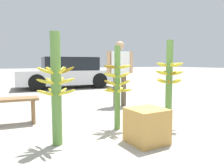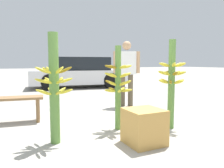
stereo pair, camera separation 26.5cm
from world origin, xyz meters
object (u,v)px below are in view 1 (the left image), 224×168
object	(u,v)px
banana_stalk_center	(117,84)
vendor_person	(120,68)
parked_car	(67,73)
market_bench	(5,104)
banana_stalk_right	(169,81)
banana_stalk_left	(56,88)
produce_crate	(147,126)

from	to	relation	value
banana_stalk_center	vendor_person	size ratio (longest dim) A/B	0.84
parked_car	market_bench	bearing A→B (deg)	158.98
vendor_person	banana_stalk_right	bearing A→B (deg)	103.14
banana_stalk_center	market_bench	xyz separation A→B (m)	(-1.51, 1.13, -0.34)
market_bench	parked_car	bearing A→B (deg)	69.06
banana_stalk_left	banana_stalk_right	distance (m)	1.81
banana_stalk_left	vendor_person	size ratio (longest dim) A/B	0.92
parked_car	produce_crate	bearing A→B (deg)	177.85
banana_stalk_right	vendor_person	bearing A→B (deg)	82.84
vendor_person	parked_car	world-z (taller)	vendor_person
market_bench	parked_car	size ratio (longest dim) A/B	0.27
banana_stalk_right	banana_stalk_center	bearing A→B (deg)	158.51
vendor_person	market_bench	world-z (taller)	vendor_person
banana_stalk_right	parked_car	xyz separation A→B (m)	(0.43, 6.38, -0.14)
parked_car	banana_stalk_left	bearing A→B (deg)	168.26
banana_stalk_left	vendor_person	distance (m)	2.68
banana_stalk_right	vendor_person	size ratio (longest dim) A/B	0.91
banana_stalk_left	banana_stalk_center	bearing A→B (deg)	10.09
produce_crate	market_bench	bearing A→B (deg)	129.81
vendor_person	parked_car	bearing A→B (deg)	-72.25
banana_stalk_center	banana_stalk_right	xyz separation A→B (m)	(0.79, -0.31, 0.05)
parked_car	banana_stalk_right	bearing A→B (deg)	-175.94
produce_crate	banana_stalk_right	bearing A→B (deg)	27.02
market_bench	vendor_person	bearing A→B (deg)	17.58
banana_stalk_center	produce_crate	world-z (taller)	banana_stalk_center
banana_stalk_right	vendor_person	distance (m)	1.89
banana_stalk_center	vendor_person	distance (m)	1.88
market_bench	banana_stalk_right	bearing A→B (deg)	-24.00
produce_crate	parked_car	bearing A→B (deg)	79.89
banana_stalk_left	parked_car	xyz separation A→B (m)	(2.24, 6.25, -0.11)
vendor_person	market_bench	distance (m)	2.63
banana_stalk_left	vendor_person	xyz separation A→B (m)	(2.04, 1.74, 0.19)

